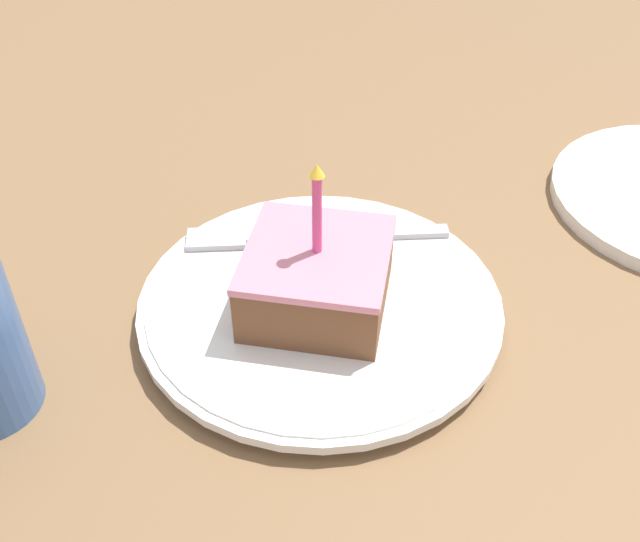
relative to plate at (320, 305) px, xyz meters
The scene contains 4 objects.
ground_plane 0.04m from the plate, 127.74° to the left, with size 2.40×2.40×0.04m.
plate is the anchor object (origin of this frame).
cake_slice 0.03m from the plate, ahead, with size 0.10×0.09×0.11m.
fork 0.07m from the plate, 156.48° to the right, with size 0.06×0.20×0.00m.
Camera 1 is at (0.40, 0.05, 0.36)m, focal length 42.00 mm.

